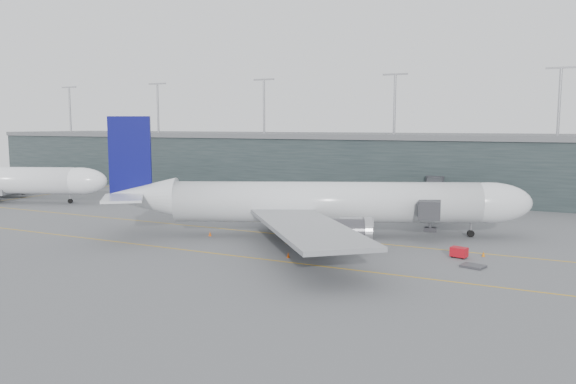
% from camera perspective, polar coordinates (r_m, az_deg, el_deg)
% --- Properties ---
extents(ground, '(320.00, 320.00, 0.00)m').
position_cam_1_polar(ground, '(94.26, -0.26, -3.83)').
color(ground, '#55555A').
rests_on(ground, ground).
extents(taxiline_a, '(160.00, 0.25, 0.02)m').
position_cam_1_polar(taxiline_a, '(90.75, -1.38, -4.25)').
color(taxiline_a, '#C89512').
rests_on(taxiline_a, ground).
extents(taxiline_b, '(160.00, 0.25, 0.02)m').
position_cam_1_polar(taxiline_b, '(77.22, -6.88, -6.28)').
color(taxiline_b, '#C89512').
rests_on(taxiline_b, ground).
extents(taxiline_lead_main, '(0.25, 60.00, 0.02)m').
position_cam_1_polar(taxiline_lead_main, '(110.55, 6.68, -2.28)').
color(taxiline_lead_main, '#C89512').
rests_on(taxiline_lead_main, ground).
extents(taxiline_lead_adj, '(0.25, 60.00, 0.02)m').
position_cam_1_polar(taxiline_lead_adj, '(156.16, -22.21, -0.08)').
color(taxiline_lead_adj, '#C89512').
rests_on(taxiline_lead_adj, ground).
extents(terminal, '(240.00, 36.00, 29.00)m').
position_cam_1_polar(terminal, '(147.21, 9.80, 2.92)').
color(terminal, '#1E2829').
rests_on(terminal, ground).
extents(main_aircraft, '(63.86, 58.83, 18.80)m').
position_cam_1_polar(main_aircraft, '(87.99, 3.59, -1.13)').
color(main_aircraft, silver).
rests_on(main_aircraft, ground).
extents(jet_bridge, '(10.66, 44.23, 6.40)m').
position_cam_1_polar(jet_bridge, '(108.64, 15.12, -0.09)').
color(jet_bridge, '#2D2D32').
rests_on(jet_bridge, ground).
extents(gse_cart, '(2.33, 1.78, 1.42)m').
position_cam_1_polar(gse_cart, '(77.78, 16.98, -5.85)').
color(gse_cart, '#AB0C16').
rests_on(gse_cart, ground).
extents(baggage_dolly, '(3.17, 2.79, 0.27)m').
position_cam_1_polar(baggage_dolly, '(73.42, 18.29, -7.15)').
color(baggage_dolly, '#333337').
rests_on(baggage_dolly, ground).
extents(uld_a, '(2.21, 1.80, 1.96)m').
position_cam_1_polar(uld_a, '(104.72, -0.07, -2.18)').
color(uld_a, '#3C3B41').
rests_on(uld_a, ground).
extents(uld_b, '(2.44, 2.16, 1.88)m').
position_cam_1_polar(uld_b, '(104.60, 1.22, -2.22)').
color(uld_b, '#3C3B41').
rests_on(uld_b, ground).
extents(uld_c, '(2.19, 1.98, 1.64)m').
position_cam_1_polar(uld_c, '(104.68, 2.41, -2.29)').
color(uld_c, '#3C3B41').
rests_on(uld_c, ground).
extents(cone_nose, '(0.45, 0.45, 0.71)m').
position_cam_1_polar(cone_nose, '(79.58, 19.23, -5.97)').
color(cone_nose, '#CA670B').
rests_on(cone_nose, ground).
extents(cone_wing_stbd, '(0.46, 0.46, 0.72)m').
position_cam_1_polar(cone_wing_stbd, '(74.60, 0.02, -6.42)').
color(cone_wing_stbd, '#ED540D').
rests_on(cone_wing_stbd, ground).
extents(cone_wing_port, '(0.39, 0.39, 0.63)m').
position_cam_1_polar(cone_wing_port, '(101.95, 7.90, -2.91)').
color(cone_wing_port, orange).
rests_on(cone_wing_port, ground).
extents(cone_tail, '(0.47, 0.47, 0.75)m').
position_cam_1_polar(cone_tail, '(89.63, -7.93, -4.22)').
color(cone_tail, '#DF520C').
rests_on(cone_tail, ground).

